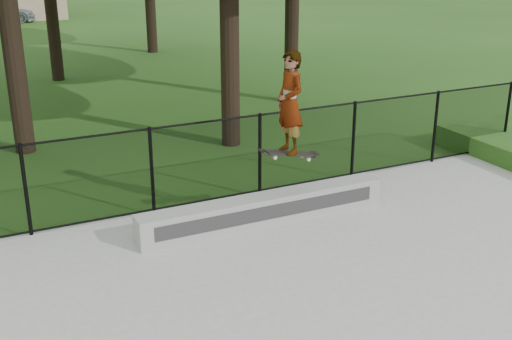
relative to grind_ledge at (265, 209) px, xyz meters
name	(u,v)px	position (x,y,z in m)	size (l,w,h in m)	color
grind_ledge	(265,209)	(0.00, 0.00, 0.00)	(4.26, 0.40, 0.47)	#A0A09B
skater_airborne	(290,105)	(0.33, -0.19, 1.74)	(0.83, 0.59, 1.76)	black
chainlink_fence	(152,171)	(-1.50, 1.20, 0.51)	(16.06, 0.06, 1.50)	black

